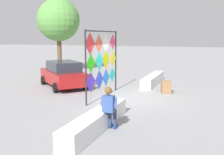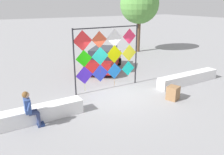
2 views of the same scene
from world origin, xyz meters
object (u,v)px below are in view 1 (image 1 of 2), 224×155
object	(u,v)px
parked_car	(63,74)
tree_palm_like	(60,21)
seated_vendor	(110,105)
cardboard_box_large	(166,87)
kite_display_rack	(102,59)

from	to	relation	value
parked_car	tree_palm_like	distance (m)	7.44
seated_vendor	parked_car	bearing A→B (deg)	41.82
cardboard_box_large	tree_palm_like	xyz separation A→B (m)	(5.13, 9.35, 3.76)
seated_vendor	tree_palm_like	distance (m)	14.51
kite_display_rack	seated_vendor	xyz separation A→B (m)	(-4.14, -1.97, -1.03)
seated_vendor	cardboard_box_large	distance (m)	6.15
parked_car	tree_palm_like	size ratio (longest dim) A/B	0.68
parked_car	cardboard_box_large	bearing A→B (deg)	-85.33
seated_vendor	cardboard_box_large	size ratio (longest dim) A/B	2.23
kite_display_rack	tree_palm_like	bearing A→B (deg)	43.17
cardboard_box_large	seated_vendor	bearing A→B (deg)	173.01
seated_vendor	cardboard_box_large	xyz separation A→B (m)	(6.08, -0.75, -0.50)
cardboard_box_large	tree_palm_like	bearing A→B (deg)	61.24
seated_vendor	tree_palm_like	size ratio (longest dim) A/B	0.24
cardboard_box_large	parked_car	bearing A→B (deg)	94.67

